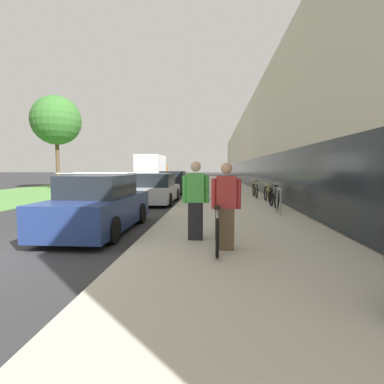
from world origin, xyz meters
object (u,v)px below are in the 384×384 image
at_px(cruiser_bike_farthest, 255,190).
at_px(moving_truck, 152,170).
at_px(cruiser_bike_nearest, 274,198).
at_px(parked_sedan_curbside, 99,206).
at_px(street_tree_far, 56,121).
at_px(person_rider, 226,206).
at_px(cruiser_bike_middle, 268,194).
at_px(person_bystander, 196,200).
at_px(bike_rack_hoop, 279,198).
at_px(parked_sedan_far, 173,183).
at_px(vintage_roadster_curbside, 155,190).
at_px(tandem_bicycle, 217,227).

relative_size(cruiser_bike_farthest, moving_truck, 0.28).
height_order(cruiser_bike_nearest, parked_sedan_curbside, parked_sedan_curbside).
height_order(moving_truck, street_tree_far, street_tree_far).
height_order(person_rider, cruiser_bike_middle, person_rider).
relative_size(person_bystander, moving_truck, 0.26).
xyz_separation_m(bike_rack_hoop, parked_sedan_far, (-4.83, 9.83, 0.01)).
distance_m(person_bystander, parked_sedan_far, 13.70).
xyz_separation_m(cruiser_bike_nearest, parked_sedan_far, (-4.98, 8.24, 0.14)).
bearing_deg(parked_sedan_curbside, parked_sedan_far, 89.00).
relative_size(person_bystander, parked_sedan_curbside, 0.40).
height_order(person_rider, person_bystander, person_bystander).
height_order(person_rider, parked_sedan_far, person_rider).
xyz_separation_m(person_rider, bike_rack_hoop, (1.87, 4.39, -0.29)).
distance_m(cruiser_bike_nearest, parked_sedan_curbside, 6.55).
bearing_deg(cruiser_bike_farthest, parked_sedan_curbside, -121.75).
bearing_deg(vintage_roadster_curbside, moving_truck, 102.40).
bearing_deg(person_bystander, cruiser_bike_middle, 69.15).
relative_size(tandem_bicycle, street_tree_far, 0.33).
bearing_deg(bike_rack_hoop, person_rider, -113.11).
bearing_deg(cruiser_bike_nearest, person_bystander, -116.58).
bearing_deg(cruiser_bike_farthest, moving_truck, 120.53).
bearing_deg(moving_truck, vintage_roadster_curbside, -77.60).
xyz_separation_m(person_bystander, street_tree_far, (-11.60, 15.95, 4.26)).
distance_m(bike_rack_hoop, vintage_roadster_curbside, 6.24).
distance_m(person_bystander, cruiser_bike_nearest, 5.89).
height_order(person_bystander, cruiser_bike_farthest, person_bystander).
bearing_deg(cruiser_bike_middle, bike_rack_hoop, -94.20).
xyz_separation_m(vintage_roadster_curbside, parked_sedan_far, (0.01, 5.90, 0.03)).
bearing_deg(person_rider, cruiser_bike_farthest, 79.53).
bearing_deg(person_rider, street_tree_far, 126.20).
relative_size(cruiser_bike_farthest, parked_sedan_far, 0.43).
xyz_separation_m(bike_rack_hoop, cruiser_bike_nearest, (0.15, 1.59, -0.14)).
height_order(bike_rack_hoop, cruiser_bike_middle, cruiser_bike_middle).
relative_size(moving_truck, street_tree_far, 0.90).
bearing_deg(bike_rack_hoop, person_bystander, -124.07).
bearing_deg(vintage_roadster_curbside, parked_sedan_far, 89.86).
bearing_deg(person_bystander, moving_truck, 104.00).
height_order(cruiser_bike_nearest, street_tree_far, street_tree_far).
distance_m(person_rider, moving_truck, 25.18).
bearing_deg(cruiser_bike_middle, vintage_roadster_curbside, 175.42).
distance_m(person_bystander, cruiser_bike_middle, 7.70).
relative_size(vintage_roadster_curbside, moving_truck, 0.65).
bearing_deg(vintage_roadster_curbside, tandem_bicycle, -70.74).
height_order(parked_sedan_far, moving_truck, moving_truck).
bearing_deg(cruiser_bike_middle, tandem_bicycle, -106.75).
xyz_separation_m(cruiser_bike_farthest, parked_sedan_curbside, (-5.05, -8.15, 0.15)).
bearing_deg(parked_sedan_curbside, street_tree_far, 121.59).
height_order(tandem_bicycle, moving_truck, moving_truck).
distance_m(person_bystander, bike_rack_hoop, 4.43).
relative_size(tandem_bicycle, cruiser_bike_farthest, 1.29).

